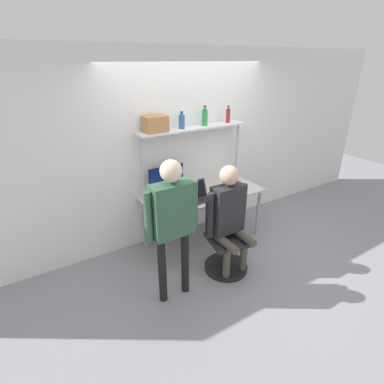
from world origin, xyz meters
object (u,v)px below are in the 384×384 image
Objects in this scene: office_chair at (225,249)px; bottle_green at (205,117)px; laptop at (197,195)px; bottle_red at (228,115)px; monitor at (167,178)px; bottle_blue at (182,121)px; person_standing at (172,215)px; person_seated at (229,212)px; cell_phone at (218,196)px; storage_box at (155,124)px.

bottle_green is (0.31, 0.98, 1.50)m from office_chair.
bottle_red is at bearing 26.59° from laptop.
bottle_red is (1.04, -0.01, 0.77)m from monitor.
bottle_blue is at bearing 88.50° from laptop.
monitor reaches higher than laptop.
person_standing is at bearing -144.82° from bottle_red.
bottle_red reaches higher than person_seated.
cell_phone is 1.12m from bottle_green.
monitor is at bearing 65.47° from person_standing.
office_chair reaches higher than cell_phone.
laptop is at bearing 95.38° from person_seated.
office_chair is 1.84m from storage_box.
cell_phone is 1.23m from person_standing.
office_chair is at bearing -86.73° from bottle_blue.
storage_box reaches higher than laptop.
monitor is 2.34× the size of bottle_blue.
monitor is 1.26m from office_chair.
bottle_green is 0.92× the size of storage_box.
storage_box is at bearing 133.80° from laptop.
office_chair is at bearing -126.49° from bottle_red.
storage_box is at bearing 113.20° from person_seated.
office_chair is 1.93m from bottle_red.
bottle_red is (1.53, 1.08, 0.71)m from person_standing.
storage_box is at bearing 114.48° from office_chair.
office_chair is 0.56m from person_seated.
laptop is 1.18× the size of storage_box.
bottle_green is (0.38, 0.40, 0.94)m from laptop.
person_seated reaches higher than office_chair.
person_seated reaches higher than cell_phone.
laptop is 0.81m from office_chair.
laptop is 0.38× the size of office_chair.
person_standing is (-0.81, -0.10, 0.77)m from office_chair.
cell_phone is 1.21m from bottle_red.
monitor reaches higher than office_chair.
person_seated is at bearing -84.62° from laptop.
office_chair is 0.56× the size of person_standing.
cell_phone is 0.16× the size of office_chair.
storage_box is at bearing -177.43° from monitor.
monitor is at bearing 178.61° from bottle_blue.
monitor is at bearing 179.43° from bottle_green.
person_seated is at bearing 3.84° from person_standing.
bottle_red is (0.79, 0.40, 0.93)m from laptop.
storage_box is at bearing 71.65° from person_standing.
office_chair is at bearing 80.57° from person_seated.
bottle_green reaches higher than bottle_red.
person_seated is at bearing -125.56° from bottle_red.
cell_phone is at bearing -35.21° from storage_box.
monitor is 1.79× the size of storage_box.
cell_phone is 0.61× the size of bottle_red.
storage_box reaches higher than cell_phone.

